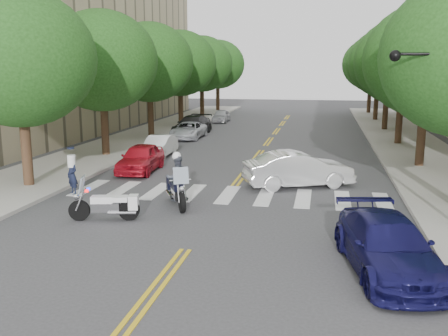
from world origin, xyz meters
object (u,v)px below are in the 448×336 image
(officer_standing, at_px, (72,175))
(sedan_blue, at_px, (387,246))
(motorcycle_parked, at_px, (110,205))
(motorcycle_police, at_px, (177,182))
(convertible, at_px, (298,169))

(officer_standing, height_order, sedan_blue, officer_standing)
(motorcycle_parked, relative_size, officer_standing, 1.51)
(motorcycle_police, relative_size, officer_standing, 1.50)
(sedan_blue, bearing_deg, motorcycle_police, 133.64)
(officer_standing, relative_size, sedan_blue, 0.33)
(motorcycle_police, relative_size, sedan_blue, 0.49)
(motorcycle_parked, height_order, convertible, convertible)
(motorcycle_police, height_order, motorcycle_parked, motorcycle_police)
(motorcycle_police, bearing_deg, sedan_blue, 118.04)
(motorcycle_parked, distance_m, sedan_blue, 9.24)
(officer_standing, bearing_deg, sedan_blue, 7.21)
(officer_standing, height_order, convertible, officer_standing)
(motorcycle_parked, bearing_deg, convertible, -57.76)
(motorcycle_parked, distance_m, officer_standing, 4.36)
(motorcycle_police, xyz_separation_m, sedan_blue, (7.12, -5.05, -0.22))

